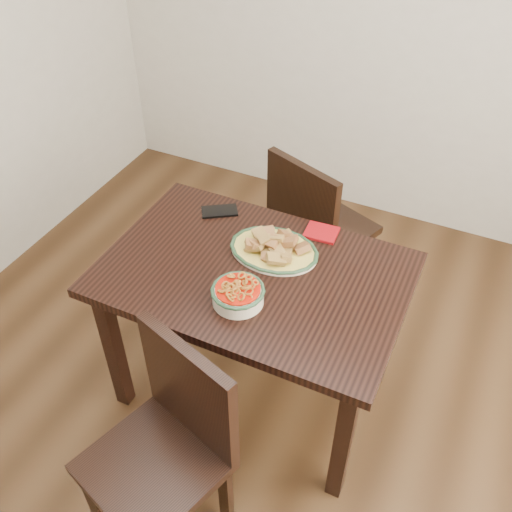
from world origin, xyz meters
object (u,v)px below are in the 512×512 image
at_px(smartphone, 220,211).
at_px(chair_near, 170,439).
at_px(noodle_bowl, 238,293).
at_px(dining_table, 254,289).
at_px(chair_far, 314,225).
at_px(fish_plate, 274,244).

bearing_deg(smartphone, chair_near, -105.82).
bearing_deg(noodle_bowl, dining_table, 96.21).
height_order(noodle_bowl, smartphone, noodle_bowl).
bearing_deg(chair_far, noodle_bowl, 112.07).
height_order(dining_table, smartphone, smartphone).
height_order(fish_plate, smartphone, fish_plate).
height_order(dining_table, chair_near, chair_near).
bearing_deg(chair_far, smartphone, 73.69).
bearing_deg(dining_table, smartphone, 137.05).
relative_size(chair_far, fish_plate, 2.48).
xyz_separation_m(noodle_bowl, smartphone, (-0.32, 0.45, -0.04)).
relative_size(dining_table, smartphone, 7.58).
bearing_deg(smartphone, dining_table, -75.96).
bearing_deg(smartphone, fish_plate, -57.01).
bearing_deg(dining_table, noodle_bowl, -83.79).
height_order(chair_near, fish_plate, chair_near).
relative_size(chair_far, noodle_bowl, 4.48).
height_order(chair_far, chair_near, same).
height_order(dining_table, fish_plate, fish_plate).
xyz_separation_m(chair_far, fish_plate, (0.01, -0.54, 0.30)).
relative_size(chair_near, noodle_bowl, 4.48).
distance_m(chair_near, smartphone, 1.00).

